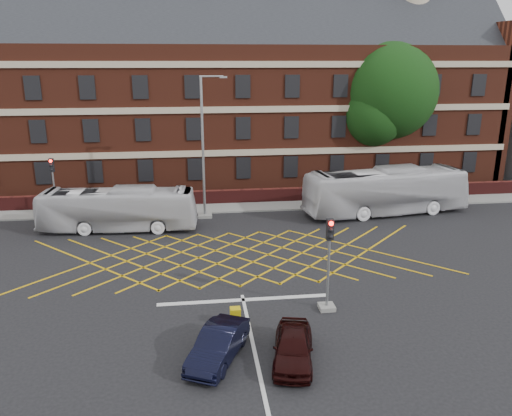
{
  "coord_description": "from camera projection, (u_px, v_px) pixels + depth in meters",
  "views": [
    {
      "loc": [
        -2.05,
        -24.59,
        10.78
      ],
      "look_at": [
        1.23,
        1.5,
        2.99
      ],
      "focal_mm": 35.0,
      "sensor_mm": 36.0,
      "label": 1
    }
  ],
  "objects": [
    {
      "name": "centre_line",
      "position": [
        262.0,
        386.0,
        17.19
      ],
      "size": [
        0.15,
        14.0,
        0.02
      ],
      "primitive_type": "cube",
      "color": "silver",
      "rests_on": "ground"
    },
    {
      "name": "utility_cabinet",
      "position": [
        235.0,
        317.0,
        20.97
      ],
      "size": [
        0.44,
        0.4,
        0.84
      ],
      "primitive_type": "cube",
      "color": "#C6AA0B",
      "rests_on": "ground"
    },
    {
      "name": "street_lamp",
      "position": [
        204.0,
        170.0,
        34.89
      ],
      "size": [
        2.25,
        1.0,
        9.83
      ],
      "color": "slate",
      "rests_on": "ground"
    },
    {
      "name": "bus_right",
      "position": [
        386.0,
        191.0,
        36.17
      ],
      "size": [
        12.36,
        4.43,
        3.37
      ],
      "primitive_type": "imported",
      "rotation": [
        0.0,
        0.0,
        1.71
      ],
      "color": "silver",
      "rests_on": "ground"
    },
    {
      "name": "direction_signs",
      "position": [
        55.0,
        199.0,
        35.14
      ],
      "size": [
        1.1,
        0.16,
        2.2
      ],
      "color": "gray",
      "rests_on": "ground"
    },
    {
      "name": "car_maroon",
      "position": [
        293.0,
        347.0,
        18.47
      ],
      "size": [
        2.19,
        3.81,
        1.22
      ],
      "primitive_type": "imported",
      "rotation": [
        0.0,
        0.0,
        -0.22
      ],
      "color": "black",
      "rests_on": "ground"
    },
    {
      "name": "box_junction_hatching",
      "position": [
        234.0,
        256.0,
        28.6
      ],
      "size": [
        8.22,
        8.22,
        0.02
      ],
      "primitive_type": "cube",
      "rotation": [
        0.0,
        0.0,
        0.79
      ],
      "color": "#CC990C",
      "rests_on": "ground"
    },
    {
      "name": "traffic_light_far",
      "position": [
        55.0,
        194.0,
        35.2
      ],
      "size": [
        0.7,
        0.7,
        4.27
      ],
      "color": "slate",
      "rests_on": "ground"
    },
    {
      "name": "traffic_light_near",
      "position": [
        328.0,
        273.0,
        22.02
      ],
      "size": [
        0.7,
        0.7,
        4.27
      ],
      "color": "slate",
      "rests_on": "ground"
    },
    {
      "name": "boundary_wall",
      "position": [
        222.0,
        197.0,
        38.91
      ],
      "size": [
        56.0,
        0.5,
        1.1
      ],
      "primitive_type": "cube",
      "color": "#451312",
      "rests_on": "ground"
    },
    {
      "name": "bus_left",
      "position": [
        118.0,
        209.0,
        32.71
      ],
      "size": [
        10.35,
        3.13,
        2.84
      ],
      "primitive_type": "imported",
      "rotation": [
        0.0,
        0.0,
        1.5
      ],
      "color": "silver",
      "rests_on": "ground"
    },
    {
      "name": "deciduous_tree",
      "position": [
        387.0,
        98.0,
        42.86
      ],
      "size": [
        8.33,
        8.28,
        12.38
      ],
      "color": "black",
      "rests_on": "ground"
    },
    {
      "name": "victorian_building",
      "position": [
        217.0,
        94.0,
        45.43
      ],
      "size": [
        51.0,
        12.17,
        20.4
      ],
      "color": "#592416",
      "rests_on": "ground"
    },
    {
      "name": "ground",
      "position": [
        237.0,
        270.0,
        26.7
      ],
      "size": [
        120.0,
        120.0,
        0.0
      ],
      "primitive_type": "plane",
      "color": "black",
      "rests_on": "ground"
    },
    {
      "name": "car_navy",
      "position": [
        218.0,
        345.0,
        18.59
      ],
      "size": [
        2.73,
        3.92,
        1.23
      ],
      "primitive_type": "imported",
      "rotation": [
        0.0,
        0.0,
        -0.43
      ],
      "color": "black",
      "rests_on": "ground"
    },
    {
      "name": "stop_line",
      "position": [
        243.0,
        300.0,
        23.37
      ],
      "size": [
        8.0,
        0.3,
        0.02
      ],
      "primitive_type": "cube",
      "color": "silver",
      "rests_on": "ground"
    },
    {
      "name": "far_pavement",
      "position": [
        223.0,
        207.0,
        38.1
      ],
      "size": [
        60.0,
        3.0,
        0.12
      ],
      "primitive_type": "cube",
      "color": "slate",
      "rests_on": "ground"
    }
  ]
}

